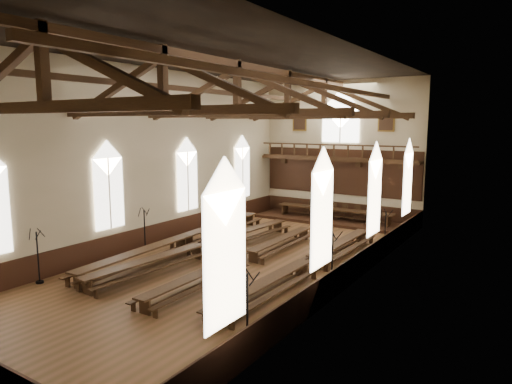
# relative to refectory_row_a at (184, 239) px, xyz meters

# --- Properties ---
(ground) EXTENTS (26.00, 26.00, 0.00)m
(ground) POSITION_rel_refectory_row_a_xyz_m (3.86, -0.31, -0.59)
(ground) COLOR brown
(ground) RESTS_ON ground
(room_walls) EXTENTS (26.00, 26.00, 26.00)m
(room_walls) POSITION_rel_refectory_row_a_xyz_m (3.86, -0.31, 5.87)
(room_walls) COLOR beige
(room_walls) RESTS_ON ground
(wainscot_band) EXTENTS (12.00, 26.00, 1.20)m
(wainscot_band) POSITION_rel_refectory_row_a_xyz_m (3.86, -0.31, 0.01)
(wainscot_band) COLOR #32180F
(wainscot_band) RESTS_ON ground
(side_windows) EXTENTS (11.85, 19.80, 4.50)m
(side_windows) POSITION_rel_refectory_row_a_xyz_m (3.86, -0.31, 3.15)
(side_windows) COLOR white
(side_windows) RESTS_ON room_walls
(end_window) EXTENTS (2.80, 0.12, 3.80)m
(end_window) POSITION_rel_refectory_row_a_xyz_m (3.86, 12.59, 6.63)
(end_window) COLOR white
(end_window) RESTS_ON room_walls
(minstrels_gallery) EXTENTS (11.80, 1.24, 3.70)m
(minstrels_gallery) POSITION_rel_refectory_row_a_xyz_m (3.86, 12.35, 3.32)
(minstrels_gallery) COLOR #3C2913
(minstrels_gallery) RESTS_ON room_walls
(portraits) EXTENTS (7.75, 0.09, 1.45)m
(portraits) POSITION_rel_refectory_row_a_xyz_m (3.86, 12.59, 6.51)
(portraits) COLOR brown
(portraits) RESTS_ON room_walls
(roof_trusses) EXTENTS (11.70, 25.70, 2.80)m
(roof_trusses) POSITION_rel_refectory_row_a_xyz_m (3.86, -0.31, 7.63)
(roof_trusses) COLOR #3C2913
(roof_trusses) RESTS_ON room_walls
(refectory_row_a) EXTENTS (2.09, 15.03, 0.81)m
(refectory_row_a) POSITION_rel_refectory_row_a_xyz_m (0.00, 0.00, 0.00)
(refectory_row_a) COLOR #3C2913
(refectory_row_a) RESTS_ON ground
(refectory_row_b) EXTENTS (2.04, 14.49, 0.75)m
(refectory_row_b) POSITION_rel_refectory_row_a_xyz_m (1.80, -0.45, -0.04)
(refectory_row_b) COLOR #3C2913
(refectory_row_b) RESTS_ON ground
(refectory_row_c) EXTENTS (1.43, 13.71, 0.67)m
(refectory_row_c) POSITION_rel_refectory_row_a_xyz_m (4.58, -0.87, -0.10)
(refectory_row_c) COLOR #3C2913
(refectory_row_c) RESTS_ON ground
(refectory_row_d) EXTENTS (1.59, 14.14, 0.72)m
(refectory_row_d) POSITION_rel_refectory_row_a_xyz_m (7.61, 0.07, -0.06)
(refectory_row_d) COLOR #3C2913
(refectory_row_d) RESTS_ON ground
(dais) EXTENTS (11.40, 2.96, 0.20)m
(dais) POSITION_rel_refectory_row_a_xyz_m (4.14, 11.09, -0.49)
(dais) COLOR #32180F
(dais) RESTS_ON ground
(high_table) EXTENTS (8.46, 1.03, 0.79)m
(high_table) POSITION_rel_refectory_row_a_xyz_m (4.14, 11.09, 0.28)
(high_table) COLOR #3C2913
(high_table) RESTS_ON dais
(high_chairs) EXTENTS (5.00, 0.51, 1.02)m
(high_chairs) POSITION_rel_refectory_row_a_xyz_m (4.14, 11.91, 0.17)
(high_chairs) COLOR #3C2913
(high_chairs) RESTS_ON dais
(candelabrum_left_near) EXTENTS (0.73, 0.72, 2.44)m
(candelabrum_left_near) POSITION_rel_refectory_row_a_xyz_m (-1.69, -7.55, 0.15)
(candelabrum_left_near) COLOR black
(candelabrum_left_near) RESTS_ON ground
(candelabrum_left_mid) EXTENTS (0.68, 0.73, 2.39)m
(candelabrum_left_mid) POSITION_rel_refectory_row_a_xyz_m (-1.69, -1.32, 0.14)
(candelabrum_left_mid) COLOR black
(candelabrum_left_mid) RESTS_ON ground
(candelabrum_left_far) EXTENTS (0.78, 0.79, 2.66)m
(candelabrum_left_far) POSITION_rel_refectory_row_a_xyz_m (-1.69, 5.24, 0.22)
(candelabrum_left_far) COLOR black
(candelabrum_left_far) RESTS_ON ground
(candelabrum_right_near) EXTENTS (0.76, 0.81, 2.67)m
(candelabrum_right_near) POSITION_rel_refectory_row_a_xyz_m (9.41, -7.78, 0.22)
(candelabrum_right_near) COLOR black
(candelabrum_right_near) RESTS_ON ground
(candelabrum_right_mid) EXTENTS (0.75, 0.79, 2.60)m
(candelabrum_right_mid) POSITION_rel_refectory_row_a_xyz_m (9.41, -1.44, 0.20)
(candelabrum_right_mid) COLOR black
(candelabrum_right_mid) RESTS_ON ground
(candelabrum_right_far) EXTENTS (0.67, 0.70, 2.32)m
(candelabrum_right_far) POSITION_rel_refectory_row_a_xyz_m (9.41, 5.83, 0.12)
(candelabrum_right_far) COLOR black
(candelabrum_right_far) RESTS_ON ground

